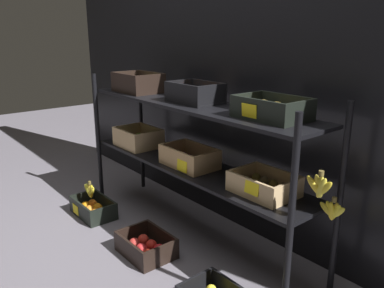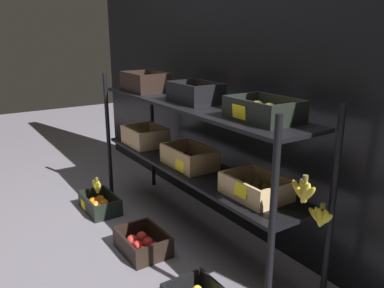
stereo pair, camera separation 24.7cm
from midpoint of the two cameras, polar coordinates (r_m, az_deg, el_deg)
name	(u,v)px [view 2 (the right image)]	position (r m, az deg, el deg)	size (l,w,h in m)	color
ground_plane	(192,234)	(2.72, 2.67, -13.02)	(10.00, 10.00, 0.00)	slate
storefront_wall	(242,81)	(2.65, 10.05, 9.08)	(4.25, 0.12, 2.02)	black
display_rack	(192,133)	(2.45, 2.92, 1.52)	(1.97, 0.43, 1.04)	black
crate_ground_orange	(100,205)	(3.07, -11.04, -8.76)	(0.36, 0.22, 0.13)	black
crate_ground_apple_red	(143,244)	(2.51, -4.35, -14.48)	(0.34, 0.26, 0.13)	black
banana_bunch_loose	(97,187)	(3.04, -11.44, -6.23)	(0.17, 0.04, 0.14)	brown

